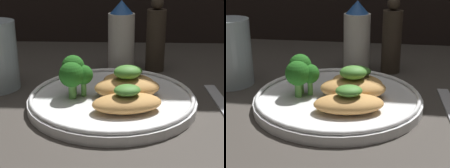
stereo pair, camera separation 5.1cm
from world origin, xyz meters
TOP-DOWN VIEW (x-y plane):
  - ground_plane at (0.00, 0.00)cm, footprint 180.00×180.00cm
  - plate at (0.00, 0.00)cm, footprint 25.42×25.42cm
  - grilled_meat_front at (2.26, -5.22)cm, footprint 10.46×7.01cm
  - grilled_meat_middle at (2.27, -0.39)cm, footprint 10.43×6.70cm
  - grilled_meat_back at (2.52, 3.93)cm, footprint 9.50×7.71cm
  - broccoli_bunch at (-5.54, -0.31)cm, footprint 4.96×5.07cm
  - sauce_bottle at (1.10, 17.44)cm, footprint 5.14×5.14cm
  - pepper_grinder at (7.78, 17.44)cm, footprint 3.73×3.73cm
  - drinking_glass at (-20.05, 6.31)cm, footprint 7.79×7.79cm

SIDE VIEW (x-z plane):
  - ground_plane at x=0.00cm, z-range -1.00..0.00cm
  - plate at x=0.00cm, z-range -0.01..1.99cm
  - grilled_meat_front at x=2.26cm, z-range 0.90..4.71cm
  - grilled_meat_back at x=2.52cm, z-range 0.98..4.67cm
  - grilled_meat_middle at x=2.27cm, z-range 0.75..5.66cm
  - broccoli_bunch at x=-5.54cm, z-range 2.08..8.31cm
  - drinking_glass at x=-20.05cm, z-range 0.00..11.56cm
  - sauce_bottle at x=1.10cm, z-range -0.30..13.38cm
  - pepper_grinder at x=7.78cm, z-range -0.64..13.77cm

